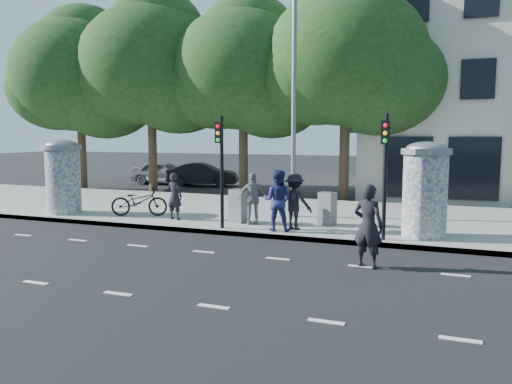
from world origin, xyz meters
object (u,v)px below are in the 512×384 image
at_px(ad_column_left, 63,175).
at_px(ped_d, 294,201).
at_px(cabinet_left, 238,206).
at_px(cabinet_right, 327,209).
at_px(ad_column_right, 425,187).
at_px(bicycle, 139,201).
at_px(traffic_pole_far, 385,163).
at_px(ped_b, 175,196).
at_px(man_road, 368,226).
at_px(car_left, 164,173).
at_px(ped_e, 253,199).
at_px(street_lamp, 293,81).
at_px(ped_c, 278,201).
at_px(traffic_pole_near, 221,160).
at_px(car_mid, 203,175).

bearing_deg(ad_column_left, ped_d, -0.29).
relative_size(cabinet_left, cabinet_right, 1.03).
bearing_deg(ad_column_left, cabinet_left, 3.82).
bearing_deg(cabinet_left, ad_column_right, 11.53).
distance_m(bicycle, cabinet_left, 3.74).
relative_size(traffic_pole_far, ped_b, 2.16).
distance_m(man_road, car_left, 20.44).
height_order(ped_e, man_road, man_road).
distance_m(ad_column_left, ped_d, 8.73).
xyz_separation_m(street_lamp, man_road, (3.33, -5.24, -3.84)).
height_order(ped_c, ped_d, ped_c).
relative_size(traffic_pole_near, bicycle, 1.74).
bearing_deg(car_left, ped_d, -137.10).
bearing_deg(car_mid, ped_b, -173.03).
relative_size(ped_c, car_mid, 0.45).
height_order(ad_column_left, ped_d, ad_column_left).
xyz_separation_m(ped_d, car_left, (-11.54, 11.68, -0.30)).
bearing_deg(traffic_pole_far, ped_c, 175.33).
xyz_separation_m(street_lamp, bicycle, (-5.07, -1.73, -4.13)).
distance_m(street_lamp, ped_e, 4.32).
relative_size(ped_b, man_road, 0.82).
relative_size(traffic_pole_far, car_left, 0.84).
distance_m(street_lamp, ped_d, 4.44).
bearing_deg(man_road, ped_c, -25.06).
bearing_deg(cabinet_right, ad_column_left, -152.81).
relative_size(traffic_pole_far, car_mid, 0.84).
height_order(traffic_pole_far, car_left, traffic_pole_far).
bearing_deg(car_left, man_road, -137.91).
height_order(ped_c, man_road, ped_c).
distance_m(ad_column_right, bicycle, 9.52).
bearing_deg(car_mid, car_left, 73.22).
xyz_separation_m(ped_b, cabinet_left, (2.21, 0.23, -0.25)).
height_order(street_lamp, car_mid, street_lamp).
distance_m(ped_d, cabinet_right, 1.33).
distance_m(ped_b, cabinet_right, 5.09).
height_order(man_road, bicycle, man_road).
bearing_deg(street_lamp, traffic_pole_near, -116.23).
height_order(street_lamp, man_road, street_lamp).
bearing_deg(cabinet_right, ped_c, -107.76).
xyz_separation_m(ped_e, car_left, (-10.09, 11.37, -0.29)).
bearing_deg(car_mid, man_road, -157.22).
bearing_deg(ped_d, traffic_pole_far, 175.93).
distance_m(ped_c, bicycle, 5.46).
distance_m(man_road, cabinet_left, 5.87).
relative_size(ad_column_right, car_left, 0.66).
bearing_deg(car_left, ped_b, -149.22).
xyz_separation_m(traffic_pole_near, car_left, (-9.43, 12.34, -1.54)).
bearing_deg(street_lamp, ad_column_right, -23.73).
bearing_deg(car_left, street_lamp, -133.01).
bearing_deg(bicycle, man_road, -134.67).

